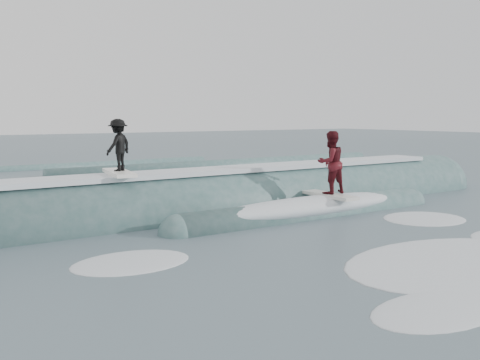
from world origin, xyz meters
TOP-DOWN VIEW (x-y plane):
  - ground at (0.00, 0.00)m, footprint 160.00×160.00m
  - breaking_wave at (0.18, 4.87)m, footprint 24.02×4.10m
  - surfer_black at (-3.40, 5.09)m, footprint 1.08×2.06m
  - surfer_red at (2.54, 2.89)m, footprint 0.97×2.01m
  - whitewater at (0.40, -1.50)m, footprint 15.17×7.13m
  - far_swells at (0.33, 17.65)m, footprint 39.58×8.65m

SIDE VIEW (x-z plane):
  - ground at x=0.00m, z-range 0.00..0.00m
  - whitewater at x=0.40m, z-range -0.05..0.05m
  - far_swells at x=0.33m, z-range -0.40..0.40m
  - breaking_wave at x=0.18m, z-range -1.28..1.35m
  - surfer_red at x=2.54m, z-range 0.50..2.53m
  - surfer_black at x=-3.40m, z-range 1.33..2.88m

